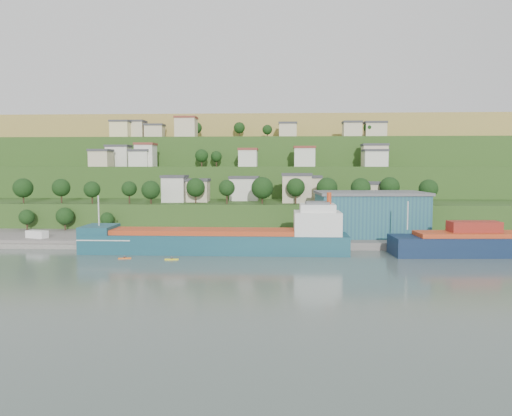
# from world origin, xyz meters

# --- Properties ---
(ground) EXTENTS (500.00, 500.00, 0.00)m
(ground) POSITION_xyz_m (0.00, 0.00, 0.00)
(ground) COLOR #4D5E56
(ground) RESTS_ON ground
(quay) EXTENTS (220.00, 26.00, 4.00)m
(quay) POSITION_xyz_m (20.00, 28.00, 0.00)
(quay) COLOR slate
(quay) RESTS_ON ground
(pebble_beach) EXTENTS (40.00, 18.00, 2.40)m
(pebble_beach) POSITION_xyz_m (-55.00, 22.00, 0.00)
(pebble_beach) COLOR slate
(pebble_beach) RESTS_ON ground
(hillside) EXTENTS (360.00, 211.10, 96.00)m
(hillside) POSITION_xyz_m (0.00, 168.71, 0.08)
(hillside) COLOR #284719
(hillside) RESTS_ON ground
(cargo_ship_near) EXTENTS (68.25, 11.04, 17.55)m
(cargo_ship_near) POSITION_xyz_m (4.43, 10.14, 2.80)
(cargo_ship_near) COLOR #154050
(cargo_ship_near) RESTS_ON ground
(warehouse) EXTENTS (32.19, 21.02, 12.80)m
(warehouse) POSITION_xyz_m (45.27, 29.94, 8.43)
(warehouse) COLOR navy
(warehouse) RESTS_ON quay
(caravan) EXTENTS (6.70, 4.56, 2.89)m
(caravan) POSITION_xyz_m (-49.53, 19.68, 2.64)
(caravan) COLOR white
(caravan) RESTS_ON pebble_beach
(dinghy) EXTENTS (4.08, 2.56, 0.76)m
(dinghy) POSITION_xyz_m (-45.27, 17.88, 1.58)
(dinghy) COLOR silver
(dinghy) RESTS_ON pebble_beach
(kayak_orange) EXTENTS (3.10, 1.20, 0.76)m
(kayak_orange) POSITION_xyz_m (-18.30, 0.39, 0.23)
(kayak_orange) COLOR orange
(kayak_orange) RESTS_ON ground
(kayak_yellow) EXTENTS (3.32, 0.84, 0.82)m
(kayak_yellow) POSITION_xyz_m (-6.66, -0.52, 0.24)
(kayak_yellow) COLOR yellow
(kayak_yellow) RESTS_ON ground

